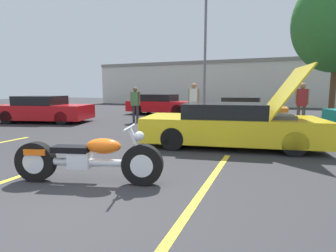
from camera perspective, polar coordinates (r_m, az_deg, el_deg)
The scene contains 13 objects.
ground_plane at distance 3.75m, azimuth -21.72°, elevation -17.32°, with size 80.00×80.00×0.00m, color #2D2D30.
parking_stripe_middle at distance 5.78m, azimuth -26.60°, elevation -8.61°, with size 0.12×5.14×0.01m, color yellow.
parking_stripe_back at distance 4.07m, azimuth 7.01°, elevation -14.68°, with size 0.12×5.14×0.01m, color yellow.
far_building at distance 27.76m, azimuth 16.99°, elevation 9.17°, with size 32.00×4.20×4.40m.
light_pole at distance 19.67m, azimuth 8.31°, elevation 16.23°, with size 1.21×0.28×8.10m.
motorcycle at distance 4.61m, azimuth -17.04°, elevation -6.90°, with size 2.48×0.97×0.98m.
show_car_hood_open at distance 7.48m, azimuth 13.49°, elevation 0.24°, with size 4.99×2.71×2.18m.
parked_car_mid_right_row at distance 14.12m, azimuth 16.12°, elevation 3.50°, with size 4.08×1.78×1.18m.
parked_car_mid_left_row at distance 16.65m, azimuth -1.38°, elevation 4.64°, with size 4.47×1.98×1.27m.
parked_car_left_row at distance 14.02m, azimuth -25.37°, elevation 3.22°, with size 4.63×2.97×1.27m.
spectator_near_motorcycle at distance 12.57m, azimuth -7.12°, elevation 5.27°, with size 0.52×0.22×1.68m.
spectator_by_show_car at distance 12.16m, azimuth 5.64°, elevation 5.77°, with size 0.52×0.24×1.85m.
spectator_midground at distance 12.08m, azimuth 27.11°, elevation 4.89°, with size 0.52×0.24×1.84m.
Camera 1 is at (2.39, -2.43, 1.56)m, focal length 28.00 mm.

